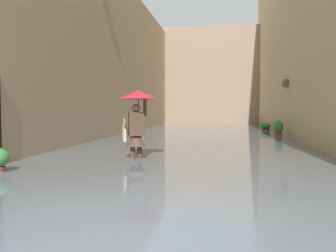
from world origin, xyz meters
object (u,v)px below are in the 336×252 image
Objects in this scene: person_wading at (137,113)px; potted_plant_mid_left at (266,127)px; potted_plant_mid_right at (141,127)px; potted_plant_far_right at (134,129)px; potted_plant_far_left at (279,130)px.

potted_plant_mid_left is (-4.56, -12.36, -0.99)m from person_wading.
potted_plant_mid_left is at bearing -167.33° from potted_plant_mid_right.
person_wading is at bearing 102.97° from potted_plant_mid_right.
person_wading reaches higher than potted_plant_mid_right.
potted_plant_far_right is (6.95, 3.53, 0.02)m from potted_plant_mid_left.
potted_plant_far_right is (-0.10, 1.95, -0.00)m from potted_plant_mid_right.
person_wading is 8.84m from potted_plant_far_left.
potted_plant_mid_right is 0.83× the size of potted_plant_far_left.
person_wading is 13.21m from potted_plant_mid_left.
person_wading is 11.10m from potted_plant_mid_right.
potted_plant_far_right is at bearing -74.88° from person_wading.
potted_plant_mid_right is 7.77m from potted_plant_far_left.
potted_plant_mid_left is 0.73× the size of potted_plant_far_left.
potted_plant_far_right reaches higher than potted_plant_mid_left.
potted_plant_mid_left is 0.90× the size of potted_plant_far_right.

